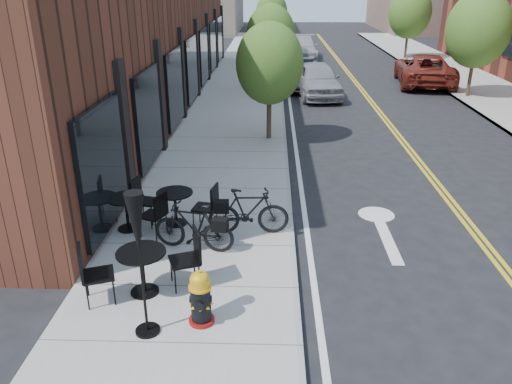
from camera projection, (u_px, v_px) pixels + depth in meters
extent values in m
plane|color=black|center=(298.00, 293.00, 8.85)|extent=(120.00, 120.00, 0.00)
cube|color=#9E9B93|center=(230.00, 131.00, 18.07)|extent=(4.00, 70.00, 0.12)
cube|color=#422215|center=(127.00, 22.00, 20.51)|extent=(5.00, 28.00, 7.00)
cylinder|color=#382B1E|center=(269.00, 115.00, 16.76)|extent=(0.16, 0.16, 1.61)
ellipsoid|color=#365E1D|center=(270.00, 64.00, 16.10)|extent=(2.20, 2.20, 2.64)
cylinder|color=#382B1E|center=(270.00, 72.00, 24.10)|extent=(0.16, 0.16, 1.68)
ellipsoid|color=#365E1D|center=(271.00, 35.00, 23.40)|extent=(2.30, 2.30, 2.76)
cylinder|color=#382B1E|center=(271.00, 51.00, 31.47)|extent=(0.16, 0.16, 1.57)
ellipsoid|color=#365E1D|center=(271.00, 24.00, 30.83)|extent=(2.10, 2.10, 2.52)
cylinder|color=#382B1E|center=(271.00, 37.00, 38.79)|extent=(0.16, 0.16, 1.71)
ellipsoid|color=#365E1D|center=(272.00, 12.00, 38.07)|extent=(2.40, 2.40, 2.88)
cylinder|color=#382B1E|center=(470.00, 76.00, 22.88)|extent=(0.16, 0.16, 1.82)
ellipsoid|color=#365E1D|center=(478.00, 30.00, 22.08)|extent=(2.80, 2.80, 3.36)
cylinder|color=#382B1E|center=(406.00, 44.00, 33.91)|extent=(0.16, 0.16, 1.82)
ellipsoid|color=#365E1D|center=(410.00, 13.00, 33.11)|extent=(2.80, 2.80, 3.36)
cylinder|color=maroon|center=(202.00, 320.00, 7.92)|extent=(0.43, 0.43, 0.06)
cylinder|color=black|center=(201.00, 304.00, 7.80)|extent=(0.33, 0.33, 0.61)
cylinder|color=gold|center=(200.00, 287.00, 7.68)|extent=(0.38, 0.38, 0.04)
cylinder|color=gold|center=(200.00, 282.00, 7.64)|extent=(0.32, 0.32, 0.14)
ellipsoid|color=gold|center=(200.00, 278.00, 7.61)|extent=(0.31, 0.31, 0.18)
cylinder|color=gold|center=(199.00, 273.00, 7.58)|extent=(0.05, 0.05, 0.06)
imported|color=black|center=(194.00, 227.00, 9.87)|extent=(1.73, 0.80, 1.00)
imported|color=black|center=(249.00, 211.00, 10.49)|extent=(1.73, 0.57, 1.03)
cylinder|color=black|center=(145.00, 291.00, 8.67)|extent=(0.63, 0.63, 0.03)
cylinder|color=black|center=(143.00, 273.00, 8.52)|extent=(0.09, 0.09, 0.77)
cylinder|color=black|center=(141.00, 253.00, 8.36)|extent=(1.08, 1.08, 0.03)
cylinder|color=black|center=(177.00, 223.00, 11.09)|extent=(0.55, 0.55, 0.03)
cylinder|color=black|center=(176.00, 208.00, 10.95)|extent=(0.07, 0.07, 0.73)
cylinder|color=black|center=(174.00, 193.00, 10.80)|extent=(0.94, 0.94, 0.03)
cylinder|color=black|center=(129.00, 228.00, 10.86)|extent=(0.59, 0.59, 0.03)
cylinder|color=black|center=(127.00, 214.00, 10.72)|extent=(0.08, 0.08, 0.72)
cylinder|color=black|center=(125.00, 198.00, 10.58)|extent=(1.02, 1.02, 0.03)
cylinder|color=black|center=(148.00, 330.00, 7.70)|extent=(0.38, 0.38, 0.04)
cylinder|color=black|center=(141.00, 267.00, 7.26)|extent=(0.04, 0.04, 2.26)
cone|color=black|center=(137.00, 225.00, 6.99)|extent=(0.27, 0.27, 1.00)
imported|color=#96979E|center=(317.00, 79.00, 23.33)|extent=(2.34, 4.81, 1.58)
imported|color=black|center=(298.00, 74.00, 25.10)|extent=(1.81, 4.41, 1.42)
imported|color=#ADADB2|center=(302.00, 48.00, 34.15)|extent=(2.37, 5.26, 1.50)
imported|color=maroon|center=(424.00, 69.00, 25.91)|extent=(3.36, 6.00, 1.58)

